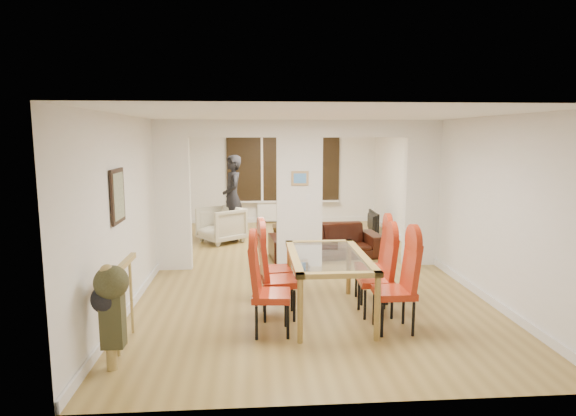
{
  "coord_description": "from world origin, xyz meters",
  "views": [
    {
      "loc": [
        -0.81,
        -8.37,
        2.34
      ],
      "look_at": [
        -0.16,
        0.6,
        0.97
      ],
      "focal_mm": 30.0,
      "sensor_mm": 36.0,
      "label": 1
    }
  ],
  "objects": [
    {
      "name": "bay_window_blinds",
      "position": [
        0.0,
        4.44,
        1.5
      ],
      "size": [
        3.0,
        0.08,
        1.8
      ],
      "primitive_type": "cube",
      "color": "black",
      "rests_on": "room_walls"
    },
    {
      "name": "dining_chair_rc",
      "position": [
        0.85,
        -1.89,
        0.55
      ],
      "size": [
        0.47,
        0.47,
        1.1
      ],
      "primitive_type": null,
      "rotation": [
        0.0,
        0.0,
        -0.07
      ],
      "color": "maroon",
      "rests_on": "floor"
    },
    {
      "name": "shoes",
      "position": [
        0.02,
        -0.31,
        0.05
      ],
      "size": [
        0.25,
        0.27,
        0.1
      ],
      "primitive_type": null,
      "color": "black",
      "rests_on": "floor"
    },
    {
      "name": "pendant_light",
      "position": [
        0.3,
        3.3,
        2.15
      ],
      "size": [
        0.36,
        0.36,
        0.36
      ],
      "primitive_type": "sphere",
      "color": "orange",
      "rests_on": "room_walls"
    },
    {
      "name": "room_walls",
      "position": [
        0.0,
        0.0,
        1.3
      ],
      "size": [
        5.0,
        9.0,
        2.6
      ],
      "primitive_type": null,
      "color": "silver",
      "rests_on": "floor"
    },
    {
      "name": "stair_newel",
      "position": [
        -2.25,
        -3.2,
        0.55
      ],
      "size": [
        0.4,
        1.2,
        1.1
      ],
      "primitive_type": null,
      "color": "#A1884A",
      "rests_on": "floor"
    },
    {
      "name": "dining_chair_lc",
      "position": [
        -0.51,
        -1.8,
        0.53
      ],
      "size": [
        0.47,
        0.47,
        1.05
      ],
      "primitive_type": null,
      "rotation": [
        0.0,
        0.0,
        0.13
      ],
      "color": "maroon",
      "rests_on": "floor"
    },
    {
      "name": "television",
      "position": [
        2.0,
        2.89,
        0.26
      ],
      "size": [
        0.9,
        0.12,
        0.52
      ],
      "primitive_type": "imported",
      "rotation": [
        0.0,
        0.0,
        1.56
      ],
      "color": "black",
      "rests_on": "floor"
    },
    {
      "name": "bottle",
      "position": [
        0.15,
        2.62,
        0.38
      ],
      "size": [
        0.07,
        0.07,
        0.28
      ],
      "primitive_type": "cylinder",
      "color": "#143F19",
      "rests_on": "coffee_table"
    },
    {
      "name": "dining_table",
      "position": [
        0.14,
        -2.39,
        0.41
      ],
      "size": [
        0.98,
        1.75,
        0.82
      ],
      "primitive_type": null,
      "color": "olive",
      "rests_on": "floor"
    },
    {
      "name": "dining_chair_la",
      "position": [
        -0.61,
        -2.92,
        0.55
      ],
      "size": [
        0.48,
        0.48,
        1.1
      ],
      "primitive_type": null,
      "rotation": [
        0.0,
        0.0,
        -0.09
      ],
      "color": "maroon",
      "rests_on": "floor"
    },
    {
      "name": "pillar_photo",
      "position": [
        0.0,
        -0.1,
        1.6
      ],
      "size": [
        0.3,
        0.03,
        0.25
      ],
      "primitive_type": "cube",
      "color": "#4C8CD8",
      "rests_on": "divider_wall"
    },
    {
      "name": "bowl",
      "position": [
        0.05,
        2.56,
        0.27
      ],
      "size": [
        0.22,
        0.22,
        0.05
      ],
      "primitive_type": "imported",
      "color": "black",
      "rests_on": "coffee_table"
    },
    {
      "name": "divider_wall",
      "position": [
        0.0,
        0.0,
        1.3
      ],
      "size": [
        5.0,
        0.18,
        2.6
      ],
      "primitive_type": "cube",
      "color": "white",
      "rests_on": "floor"
    },
    {
      "name": "dining_chair_lb",
      "position": [
        -0.5,
        -2.4,
        0.56
      ],
      "size": [
        0.49,
        0.49,
        1.13
      ],
      "primitive_type": null,
      "rotation": [
        0.0,
        0.0,
        0.1
      ],
      "color": "maroon",
      "rests_on": "floor"
    },
    {
      "name": "armchair",
      "position": [
        -1.52,
        2.11,
        0.39
      ],
      "size": [
        1.17,
        1.18,
        0.77
      ],
      "primitive_type": "imported",
      "rotation": [
        0.0,
        0.0,
        -0.92
      ],
      "color": "#B9B49C",
      "rests_on": "floor"
    },
    {
      "name": "sofa",
      "position": [
        0.57,
        0.64,
        0.31
      ],
      "size": [
        2.21,
        1.06,
        0.62
      ],
      "primitive_type": "imported",
      "rotation": [
        0.0,
        0.0,
        0.11
      ],
      "color": "black",
      "rests_on": "floor"
    },
    {
      "name": "radiator",
      "position": [
        0.0,
        4.4,
        0.3
      ],
      "size": [
        1.4,
        0.08,
        0.5
      ],
      "primitive_type": "cube",
      "color": "white",
      "rests_on": "floor"
    },
    {
      "name": "coffee_table",
      "position": [
        0.17,
        2.68,
        0.12
      ],
      "size": [
        1.13,
        0.71,
        0.24
      ],
      "primitive_type": null,
      "rotation": [
        0.0,
        0.0,
        0.18
      ],
      "color": "black",
      "rests_on": "floor"
    },
    {
      "name": "dining_chair_rb",
      "position": [
        0.77,
        -2.41,
        0.54
      ],
      "size": [
        0.45,
        0.45,
        1.08
      ],
      "primitive_type": null,
      "rotation": [
        0.0,
        0.0,
        -0.04
      ],
      "color": "maroon",
      "rests_on": "floor"
    },
    {
      "name": "floor",
      "position": [
        0.0,
        0.0,
        0.0
      ],
      "size": [
        5.0,
        9.0,
        0.01
      ],
      "primitive_type": "cube",
      "color": "olive",
      "rests_on": "ground"
    },
    {
      "name": "wall_poster",
      "position": [
        -2.47,
        -2.4,
        1.6
      ],
      "size": [
        0.04,
        0.52,
        0.67
      ],
      "primitive_type": "cube",
      "color": "gray",
      "rests_on": "room_walls"
    },
    {
      "name": "dining_chair_ra",
      "position": [
        0.86,
        -2.94,
        0.57
      ],
      "size": [
        0.46,
        0.46,
        1.13
      ],
      "primitive_type": null,
      "rotation": [
        0.0,
        0.0,
        0.01
      ],
      "color": "maroon",
      "rests_on": "floor"
    },
    {
      "name": "person",
      "position": [
        -1.27,
        2.38,
        0.95
      ],
      "size": [
        0.78,
        0.59,
        1.9
      ],
      "primitive_type": "imported",
      "rotation": [
        0.0,
        0.0,
        -1.36
      ],
      "color": "black",
      "rests_on": "floor"
    }
  ]
}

